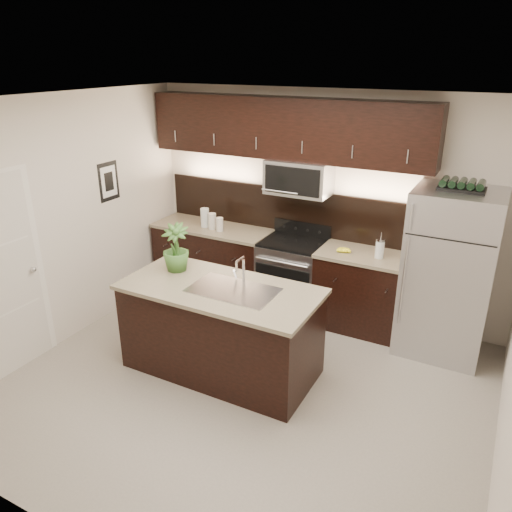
# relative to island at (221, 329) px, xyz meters

# --- Properties ---
(ground) EXTENTS (4.50, 4.50, 0.00)m
(ground) POSITION_rel_island_xyz_m (0.35, -0.16, -0.47)
(ground) COLOR gray
(ground) RESTS_ON ground
(room_walls) EXTENTS (4.52, 4.02, 2.71)m
(room_walls) POSITION_rel_island_xyz_m (0.24, -0.20, 1.22)
(room_walls) COLOR beige
(room_walls) RESTS_ON ground
(counter_run) EXTENTS (3.51, 0.65, 0.94)m
(counter_run) POSITION_rel_island_xyz_m (-0.10, 1.53, -0.00)
(counter_run) COLOR black
(counter_run) RESTS_ON ground
(upper_fixtures) EXTENTS (3.49, 0.40, 1.66)m
(upper_fixtures) POSITION_rel_island_xyz_m (-0.08, 1.68, 1.67)
(upper_fixtures) COLOR black
(upper_fixtures) RESTS_ON counter_run
(island) EXTENTS (1.96, 0.96, 0.94)m
(island) POSITION_rel_island_xyz_m (0.00, 0.00, 0.00)
(island) COLOR black
(island) RESTS_ON ground
(sink_faucet) EXTENTS (0.84, 0.50, 0.28)m
(sink_faucet) POSITION_rel_island_xyz_m (0.15, 0.01, 0.48)
(sink_faucet) COLOR silver
(sink_faucet) RESTS_ON island
(refrigerator) EXTENTS (0.87, 0.79, 1.81)m
(refrigerator) POSITION_rel_island_xyz_m (1.91, 1.47, 0.43)
(refrigerator) COLOR #B2B2B7
(refrigerator) RESTS_ON ground
(wine_rack) EXTENTS (0.45, 0.28, 0.10)m
(wine_rack) POSITION_rel_island_xyz_m (1.91, 1.47, 1.38)
(wine_rack) COLOR black
(wine_rack) RESTS_ON refrigerator
(plant) EXTENTS (0.36, 0.36, 0.50)m
(plant) POSITION_rel_island_xyz_m (-0.62, 0.15, 0.72)
(plant) COLOR #396528
(plant) RESTS_ON island
(canisters) EXTENTS (0.36, 0.16, 0.25)m
(canisters) POSITION_rel_island_xyz_m (-1.04, 1.46, 0.58)
(canisters) COLOR silver
(canisters) RESTS_ON counter_run
(french_press) EXTENTS (0.10, 0.10, 0.29)m
(french_press) POSITION_rel_island_xyz_m (1.17, 1.48, 0.58)
(french_press) COLOR silver
(french_press) RESTS_ON counter_run
(bananas) EXTENTS (0.20, 0.17, 0.05)m
(bananas) POSITION_rel_island_xyz_m (0.72, 1.45, 0.49)
(bananas) COLOR yellow
(bananas) RESTS_ON counter_run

